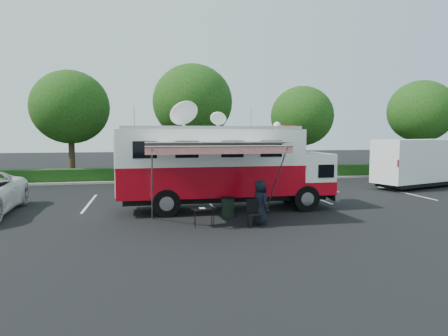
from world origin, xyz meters
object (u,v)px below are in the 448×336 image
at_px(command_truck, 224,166).
at_px(trash_bin, 228,207).
at_px(semi_trailer, 434,161).
at_px(folding_table, 204,210).

relative_size(command_truck, trash_bin, 11.49).
height_order(trash_bin, semi_trailer, semi_trailer).
bearing_deg(trash_bin, command_truck, 83.55).
distance_m(command_truck, trash_bin, 2.39).
xyz_separation_m(command_truck, semi_trailer, (15.54, 5.47, -0.38)).
height_order(folding_table, semi_trailer, semi_trailer).
bearing_deg(folding_table, command_truck, 65.96).
relative_size(command_truck, semi_trailer, 0.96).
xyz_separation_m(trash_bin, semi_trailer, (15.74, 7.23, 1.23)).
bearing_deg(folding_table, semi_trailer, 27.14).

